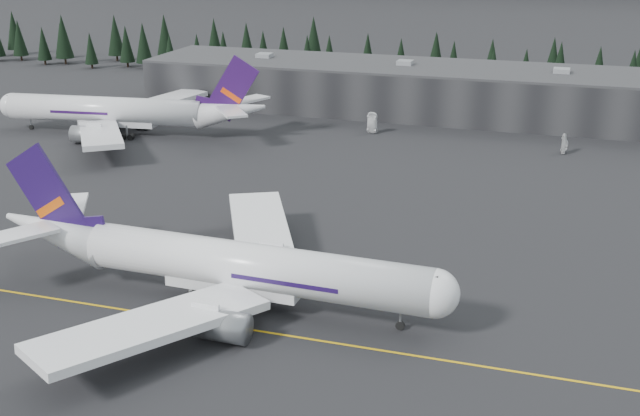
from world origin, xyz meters
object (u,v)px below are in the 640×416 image
(jet_main, at_px, (215,262))
(jet_parked, at_px, (128,111))
(terminal, at_px, (441,90))
(gse_vehicle_a, at_px, (372,130))
(gse_vehicle_b, at_px, (564,150))

(jet_main, distance_m, jet_parked, 95.28)
(terminal, distance_m, jet_parked, 80.97)
(jet_parked, bearing_deg, jet_main, 120.19)
(terminal, relative_size, jet_main, 2.40)
(gse_vehicle_a, bearing_deg, terminal, 75.36)
(terminal, height_order, jet_parked, jet_parked)
(jet_main, height_order, jet_parked, jet_parked)
(gse_vehicle_a, bearing_deg, jet_parked, -150.55)
(terminal, height_order, gse_vehicle_a, terminal)
(jet_main, xyz_separation_m, gse_vehicle_a, (-2.37, 94.73, -4.79))
(terminal, height_order, gse_vehicle_b, terminal)
(gse_vehicle_b, bearing_deg, jet_main, -20.22)
(terminal, bearing_deg, gse_vehicle_a, -115.19)
(gse_vehicle_b, bearing_deg, jet_parked, -76.92)
(jet_main, xyz_separation_m, gse_vehicle_b, (42.50, 89.79, -4.75))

